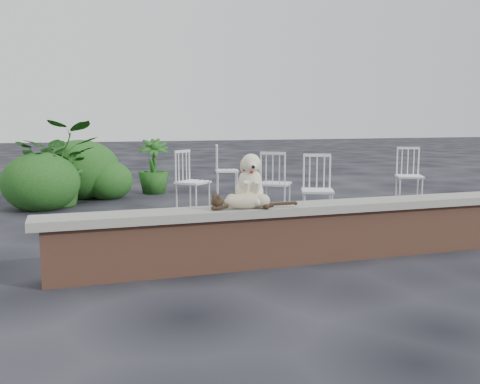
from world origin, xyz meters
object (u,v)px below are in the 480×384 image
object	(u,v)px
dog	(249,179)
chair_d	(409,175)
chair_e	(227,170)
potted_plant_a	(60,163)
cat	(246,200)
chair_a	(193,181)
potted_plant_b	(153,166)
chair_b	(317,189)
chair_c	(275,182)

from	to	relation	value
dog	chair_d	distance (m)	4.78
chair_e	dog	bearing A→B (deg)	178.74
chair_e	chair_d	bearing A→B (deg)	-112.61
chair_d	potted_plant_a	world-z (taller)	potted_plant_a
cat	chair_a	xyz separation A→B (m)	(0.26, 3.27, -0.19)
chair_e	potted_plant_b	world-z (taller)	potted_plant_b
potted_plant_a	potted_plant_b	xyz separation A→B (m)	(1.68, 0.98, -0.18)
potted_plant_a	dog	bearing A→B (deg)	-67.84
chair_d	cat	bearing A→B (deg)	-117.84
chair_b	potted_plant_a	size ratio (longest dim) A/B	0.67
chair_b	potted_plant_b	world-z (taller)	potted_plant_b
chair_b	potted_plant_a	xyz separation A→B (m)	(-3.31, 2.68, 0.23)
chair_e	chair_b	size ratio (longest dim) A/B	1.00
chair_d	potted_plant_a	distance (m)	5.83
chair_a	chair_b	size ratio (longest dim) A/B	1.00
chair_a	chair_b	bearing A→B (deg)	-88.89
chair_a	potted_plant_b	bearing A→B (deg)	54.75
potted_plant_b	chair_e	bearing A→B (deg)	-24.57
chair_c	potted_plant_a	distance (m)	3.55
chair_e	chair_c	size ratio (longest dim) A/B	1.00
chair_d	potted_plant_b	bearing A→B (deg)	173.01
chair_e	chair_d	size ratio (longest dim) A/B	1.00
dog	chair_c	bearing A→B (deg)	73.68
chair_a	chair_b	xyz separation A→B (m)	(1.38, -1.48, 0.00)
chair_e	chair_c	world-z (taller)	same
chair_e	chair_c	bearing A→B (deg)	-164.11
cat	chair_d	world-z (taller)	chair_d
dog	chair_d	xyz separation A→B (m)	(3.86, 2.80, -0.37)
cat	potted_plant_b	size ratio (longest dim) A/B	0.94
chair_c	potted_plant_b	distance (m)	3.08
chair_a	chair_d	size ratio (longest dim) A/B	1.00
potted_plant_a	chair_e	bearing A→B (deg)	7.47
dog	chair_a	distance (m)	3.14
chair_e	potted_plant_b	xyz separation A→B (m)	(-1.29, 0.59, 0.05)
dog	cat	xyz separation A→B (m)	(-0.08, -0.15, -0.18)
chair_e	chair_d	xyz separation A→B (m)	(2.66, -1.91, 0.00)
chair_a	potted_plant_a	world-z (taller)	potted_plant_a
chair_c	potted_plant_a	bearing A→B (deg)	4.82
chair_b	chair_c	size ratio (longest dim) A/B	1.00
chair_e	potted_plant_a	distance (m)	3.00
potted_plant_a	potted_plant_b	size ratio (longest dim) A/B	1.34
potted_plant_b	dog	bearing A→B (deg)	-89.12
dog	potted_plant_b	world-z (taller)	dog
dog	chair_a	world-z (taller)	dog
chair_b	potted_plant_a	bearing A→B (deg)	163.83
chair_d	potted_plant_a	xyz separation A→B (m)	(-5.62, 1.52, 0.23)
chair_c	chair_d	bearing A→B (deg)	-139.66
cat	chair_e	bearing A→B (deg)	86.07
cat	chair_b	world-z (taller)	chair_b
cat	dog	bearing A→B (deg)	72.84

